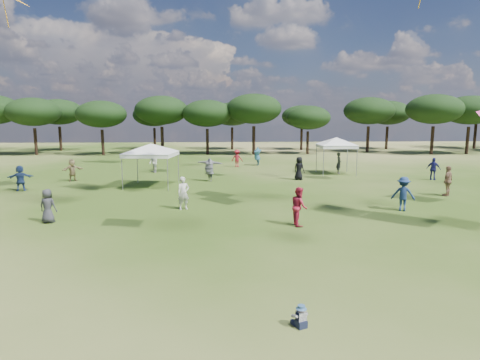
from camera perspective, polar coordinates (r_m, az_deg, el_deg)
The scene contains 5 objects.
tree_line at distance 53.79m, azimuth 0.75°, elevation 9.73°, with size 108.78×17.63×7.77m.
tent_left at distance 27.53m, azimuth -12.58°, elevation 4.82°, with size 6.34×6.34×3.20m.
tent_right at distance 33.85m, azimuth 13.58°, elevation 5.71°, with size 5.73×5.73×3.32m.
toddler at distance 9.53m, azimuth 8.60°, elevation -18.72°, with size 0.39×0.43×0.52m.
festival_crowd at distance 29.16m, azimuth -0.77°, elevation 1.45°, with size 29.92×23.60×1.81m.
Camera 1 is at (-1.23, -6.25, 4.63)m, focal length 30.00 mm.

